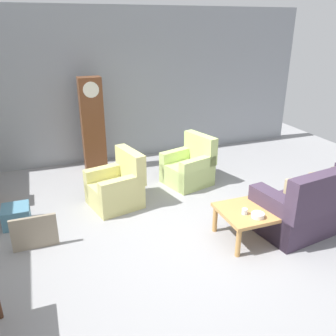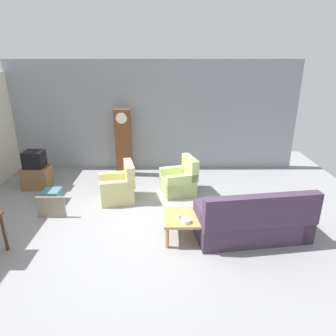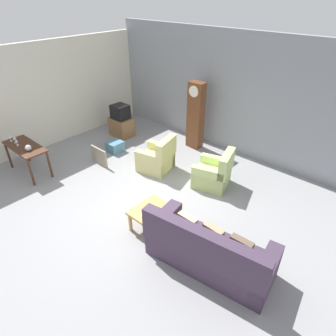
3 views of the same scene
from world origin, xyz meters
The scene contains 20 objects.
ground_plane centered at (0.00, 0.00, 0.00)m, with size 10.40×10.40×0.00m, color gray.
garage_door_wall centered at (0.00, 3.60, 1.60)m, with size 8.40×0.16×3.20m, color gray.
pegboard_wall_left centered at (-4.20, 0.40, 1.44)m, with size 0.12×6.40×2.88m, color silver.
couch_floral centered at (1.98, -0.37, 0.36)m, with size 2.20×1.16×1.04m.
armchair_olive_near centered at (-0.79, 1.32, 0.31)m, with size 0.94×0.92×0.92m.
armchair_olive_far centered at (0.69, 1.70, 0.31)m, with size 0.97×0.95×0.92m.
coffee_table_wood centered at (0.79, -0.32, 0.39)m, with size 0.96×0.76×0.45m.
console_table_dark centered at (-3.11, -0.94, 0.65)m, with size 1.30×0.56×0.76m.
grandfather_clock centered at (-0.86, 2.99, 0.96)m, with size 0.44×0.30×1.91m.
tv_stand_cabinet centered at (-3.04, 2.05, 0.29)m, with size 0.68×0.52×0.58m, color brown.
tv_crt centered at (-3.04, 2.05, 0.79)m, with size 0.48×0.44×0.42m, color black.
framed_picture_leaning centered at (-2.11, 0.48, 0.24)m, with size 0.60×0.05×0.48m, color gray.
storage_box_blue centered at (-2.37, 1.22, 0.15)m, with size 0.39×0.42×0.30m, color teal.
glass_dome_cloche centered at (-2.80, -0.98, 0.83)m, with size 0.14×0.14×0.14m, color silver.
cup_white_porcelain centered at (1.11, -0.32, 0.49)m, with size 0.08×0.08×0.08m, color white.
cup_blue_rimmed centered at (0.59, -0.40, 0.49)m, with size 0.08×0.08×0.08m, color silver.
bowl_white_stacked centered at (0.70, -0.54, 0.49)m, with size 0.17×0.17×0.06m, color white.
wine_glass_tall centered at (-3.59, -1.03, 0.88)m, with size 0.07×0.07×0.18m.
wine_glass_mid centered at (-3.42, -1.00, 0.89)m, with size 0.08×0.08×0.19m.
wine_glass_short centered at (-3.26, -1.03, 0.87)m, with size 0.07×0.07×0.16m.
Camera 3 is at (3.70, -3.29, 4.07)m, focal length 31.10 mm.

